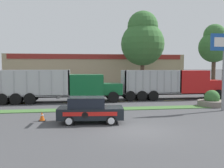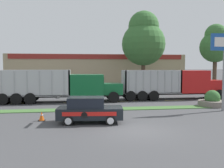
{
  "view_description": "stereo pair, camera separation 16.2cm",
  "coord_description": "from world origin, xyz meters",
  "views": [
    {
      "loc": [
        -3.5,
        -13.76,
        3.68
      ],
      "look_at": [
        -0.39,
        7.24,
        2.19
      ],
      "focal_mm": 40.0,
      "sensor_mm": 36.0,
      "label": 1
    },
    {
      "loc": [
        -3.34,
        -13.78,
        3.68
      ],
      "look_at": [
        -0.39,
        7.24,
        2.19
      ],
      "focal_mm": 40.0,
      "sensor_mm": 36.0,
      "label": 2
    }
  ],
  "objects": [
    {
      "name": "centre_line_7",
      "position": [
        12.61,
        12.02,
        0.0
      ],
      "size": [
        2.4,
        0.14,
        0.01
      ],
      "primitive_type": "cube",
      "color": "yellow",
      "rests_on": "ground_plane"
    },
    {
      "name": "centre_line_6",
      "position": [
        7.21,
        12.02,
        0.0
      ],
      "size": [
        2.4,
        0.14,
        0.01
      ],
      "primitive_type": "cube",
      "color": "yellow",
      "rests_on": "ground_plane"
    },
    {
      "name": "store_building_backdrop",
      "position": [
        0.31,
        34.57,
        2.9
      ],
      "size": [
        30.95,
        12.1,
        5.79
      ],
      "color": "tan",
      "rests_on": "ground_plane"
    },
    {
      "name": "traffic_cone",
      "position": [
        -5.75,
        3.45,
        0.31
      ],
      "size": [
        0.47,
        0.47,
        0.64
      ],
      "color": "black",
      "rests_on": "ground_plane"
    },
    {
      "name": "rally_car",
      "position": [
        -2.59,
        2.45,
        0.86
      ],
      "size": [
        4.38,
        2.21,
        1.73
      ],
      "color": "black",
      "rests_on": "ground_plane"
    },
    {
      "name": "tree_behind_right",
      "position": [
        18.36,
        23.25,
        7.19
      ],
      "size": [
        4.83,
        4.83,
        10.38
      ],
      "color": "brown",
      "rests_on": "ground_plane"
    },
    {
      "name": "stone_planter",
      "position": [
        9.07,
        7.66,
        0.5
      ],
      "size": [
        2.55,
        2.55,
        1.5
      ],
      "color": "slate",
      "rests_on": "ground_plane"
    },
    {
      "name": "grass_verge",
      "position": [
        0.0,
        7.29,
        0.03
      ],
      "size": [
        120.0,
        1.47,
        0.06
      ],
      "primitive_type": "cube",
      "color": "#477538",
      "rests_on": "ground_plane"
    },
    {
      "name": "centre_line_4",
      "position": [
        -3.59,
        12.02,
        0.0
      ],
      "size": [
        2.4,
        0.14,
        0.01
      ],
      "primitive_type": "cube",
      "color": "yellow",
      "rests_on": "ground_plane"
    },
    {
      "name": "dump_truck_lead",
      "position": [
        8.65,
        13.16,
        1.66
      ],
      "size": [
        11.97,
        2.66,
        3.29
      ],
      "color": "black",
      "rests_on": "ground_plane"
    },
    {
      "name": "tree_behind_centre",
      "position": [
        6.87,
        23.99,
        7.84
      ],
      "size": [
        6.7,
        6.7,
        12.2
      ],
      "color": "brown",
      "rests_on": "ground_plane"
    },
    {
      "name": "centre_line_5",
      "position": [
        1.81,
        12.02,
        0.0
      ],
      "size": [
        2.4,
        0.14,
        0.01
      ],
      "primitive_type": "cube",
      "color": "yellow",
      "rests_on": "ground_plane"
    },
    {
      "name": "centre_line_3",
      "position": [
        -8.99,
        12.02,
        0.0
      ],
      "size": [
        2.4,
        0.14,
        0.01
      ],
      "primitive_type": "cube",
      "color": "yellow",
      "rests_on": "ground_plane"
    },
    {
      "name": "ground_plane",
      "position": [
        0.0,
        0.0,
        0.0
      ],
      "size": [
        600.0,
        600.0,
        0.0
      ],
      "primitive_type": "plane",
      "color": "#474749"
    },
    {
      "name": "dump_truck_mid",
      "position": [
        -3.91,
        12.39,
        1.55
      ],
      "size": [
        12.5,
        2.67,
        3.34
      ],
      "color": "black",
      "rests_on": "ground_plane"
    }
  ]
}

